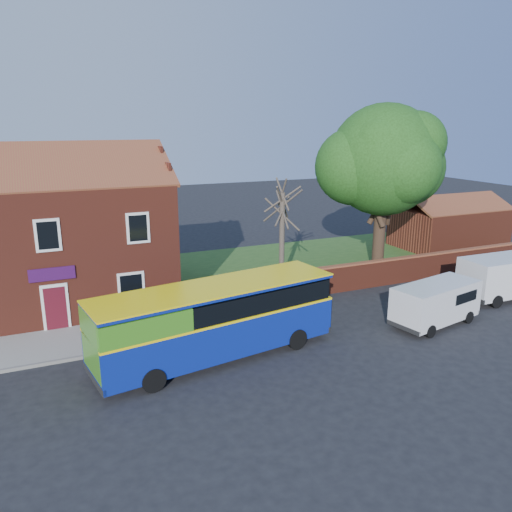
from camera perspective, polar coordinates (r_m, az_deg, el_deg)
name	(u,v)px	position (r m, az deg, el deg)	size (l,w,h in m)	color
ground	(258,373)	(20.02, 0.26, -13.21)	(120.00, 120.00, 0.00)	black
pavement	(60,344)	(23.84, -21.50, -9.34)	(18.00, 3.50, 0.12)	gray
kerb	(62,361)	(22.24, -21.29, -11.09)	(18.00, 0.15, 0.14)	slate
grass_strip	(351,258)	(36.65, 10.77, -0.19)	(26.00, 12.00, 0.04)	#426B28
shop_building	(48,242)	(28.30, -22.71, 1.49)	(12.30, 8.13, 10.50)	maroon
boundary_wall	(407,269)	(31.86, 16.86, -1.41)	(22.00, 0.38, 1.60)	maroon
outbuilding	(449,226)	(41.93, 21.15, 3.20)	(8.20, 5.06, 4.17)	maroon
bus	(209,319)	(20.45, -5.39, -7.17)	(10.51, 4.21, 3.11)	navy
van_near	(436,302)	(25.53, 19.86, -4.95)	(4.91, 2.74, 2.04)	silver
van_far	(507,275)	(30.86, 26.79, -1.95)	(5.41, 2.33, 2.36)	silver
large_tree	(383,163)	(32.77, 14.31, 10.22)	(8.75, 6.92, 10.67)	black
bare_tree	(282,234)	(29.51, 2.99, 2.57)	(2.28, 2.71, 6.07)	#4C4238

